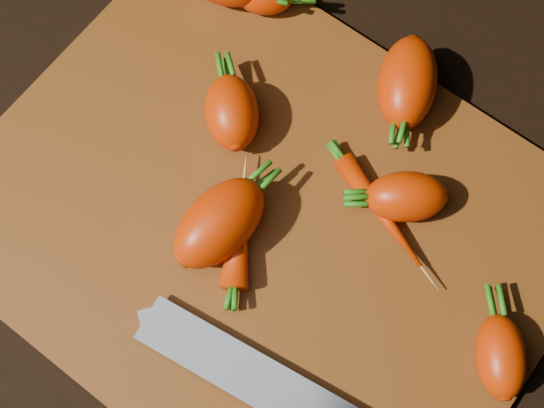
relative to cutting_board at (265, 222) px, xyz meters
The scene contains 10 objects.
ground 0.01m from the cutting_board, ahead, with size 2.00×2.00×0.01m, color black.
cutting_board is the anchor object (origin of this frame).
carrot_1 0.10m from the cutting_board, 144.87° to the left, with size 0.07×0.05×0.05m, color #E63303.
carrot_2 0.18m from the cutting_board, 80.45° to the left, with size 0.09×0.05×0.05m, color #E63303.
carrot_3 0.05m from the cutting_board, 125.68° to the right, with size 0.09×0.05×0.05m, color #E63303.
carrot_4 0.12m from the cutting_board, 43.37° to the left, with size 0.07×0.04×0.04m, color #E63303.
carrot_6 0.22m from the cutting_board, ahead, with size 0.07×0.04×0.04m, color #E63303.
carrot_7 0.10m from the cutting_board, 39.15° to the left, with size 0.11×0.02×0.02m, color #E63303.
carrot_8 0.03m from the cutting_board, 108.00° to the right, with size 0.10×0.02×0.02m, color #E63303.
knife 0.15m from the cutting_board, 46.00° to the right, with size 0.36×0.08×0.02m.
Camera 1 is at (0.13, -0.16, 0.63)m, focal length 50.00 mm.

